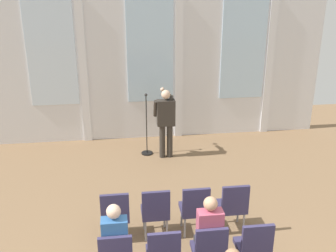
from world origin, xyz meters
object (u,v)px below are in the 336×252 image
at_px(chair_r0_c1, 155,210).
at_px(audience_r1_c0, 115,241).
at_px(audience_r1_c2, 209,233).
at_px(chair_r1_c2, 209,249).
at_px(chair_r0_c3, 233,204).
at_px(chair_r1_c1, 163,252).
at_px(mic_stand, 147,141).
at_px(chair_r0_c2, 195,207).
at_px(chair_r0_c0, 115,213).
at_px(speaker, 166,119).
at_px(chair_r1_c3, 254,245).

xyz_separation_m(chair_r0_c1, audience_r1_c0, (-0.66, -1.02, 0.21)).
bearing_deg(audience_r1_c0, audience_r1_c2, -0.03).
distance_m(audience_r1_c0, chair_r1_c2, 1.35).
distance_m(chair_r0_c3, chair_r1_c1, 1.72).
relative_size(audience_r1_c0, audience_r1_c2, 0.99).
bearing_deg(mic_stand, chair_r0_c1, -92.15).
relative_size(mic_stand, chair_r0_c2, 1.65).
xyz_separation_m(chair_r0_c0, chair_r0_c2, (1.33, 0.00, 0.00)).
relative_size(mic_stand, chair_r0_c0, 1.65).
relative_size(chair_r0_c3, chair_r1_c1, 1.00).
bearing_deg(chair_r1_c2, chair_r0_c3, 58.87).
xyz_separation_m(speaker, chair_r0_c2, (0.10, -3.14, -0.45)).
height_order(mic_stand, audience_r1_c2, mic_stand).
relative_size(chair_r0_c1, chair_r0_c3, 1.00).
xyz_separation_m(mic_stand, chair_r1_c3, (1.20, -4.46, 0.20)).
bearing_deg(chair_r1_c1, chair_r0_c3, 39.62).
distance_m(mic_stand, chair_r1_c2, 4.50).
bearing_deg(audience_r1_c0, chair_r0_c3, 27.09).
distance_m(chair_r0_c0, chair_r1_c1, 1.29).
height_order(speaker, chair_r0_c1, speaker).
xyz_separation_m(chair_r0_c1, audience_r1_c2, (0.66, -1.02, 0.21)).
height_order(speaker, mic_stand, speaker).
bearing_deg(chair_r1_c3, audience_r1_c2, 173.15).
relative_size(mic_stand, audience_r1_c0, 1.17).
relative_size(audience_r1_c2, chair_r1_c3, 1.44).
relative_size(speaker, chair_r0_c0, 1.79).
height_order(audience_r1_c0, chair_r1_c3, audience_r1_c0).
xyz_separation_m(audience_r1_c2, chair_r1_c3, (0.66, -0.08, -0.21)).
bearing_deg(chair_r0_c1, chair_r1_c2, -58.87).
distance_m(chair_r0_c2, chair_r1_c2, 1.10).
bearing_deg(audience_r1_c2, speaker, 91.33).
bearing_deg(chair_r0_c1, audience_r1_c0, -123.09).
bearing_deg(chair_r1_c2, chair_r0_c1, 121.13).
bearing_deg(mic_stand, chair_r0_c0, -103.23).
height_order(mic_stand, chair_r1_c1, mic_stand).
bearing_deg(chair_r0_c0, mic_stand, 76.77).
bearing_deg(chair_r1_c1, audience_r1_c2, 6.85).
distance_m(chair_r0_c1, chair_r0_c3, 1.33).
relative_size(chair_r0_c2, chair_r0_c3, 1.00).
bearing_deg(mic_stand, chair_r1_c3, -74.92).
height_order(chair_r1_c2, audience_r1_c2, audience_r1_c2).
relative_size(audience_r1_c0, chair_r1_c3, 1.42).
height_order(chair_r0_c3, audience_r1_c0, audience_r1_c0).
relative_size(mic_stand, chair_r1_c3, 1.65).
bearing_deg(chair_r1_c1, chair_r0_c2, 58.87).
relative_size(chair_r0_c1, chair_r1_c3, 1.00).
bearing_deg(chair_r0_c0, audience_r1_c0, -90.00).
height_order(chair_r0_c2, audience_r1_c0, audience_r1_c0).
bearing_deg(audience_r1_c0, chair_r0_c0, 90.00).
bearing_deg(chair_r0_c2, audience_r1_c0, -142.51).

